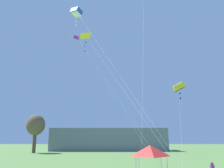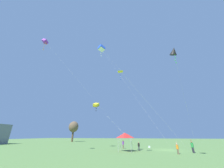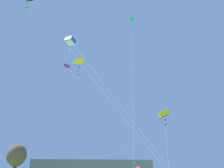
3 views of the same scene
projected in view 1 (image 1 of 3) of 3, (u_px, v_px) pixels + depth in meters
name	position (u px, v px, depth m)	size (l,w,h in m)	color
distant_building	(109.00, 139.00, 63.89)	(32.67, 9.71, 6.22)	slate
tree_far_left	(36.00, 125.00, 54.87)	(4.62, 4.62, 9.32)	brown
festival_tent	(150.00, 151.00, 18.68)	(2.51, 2.51, 3.18)	#B7B7BC
kite_yellow_box_0	(179.00, 87.00, 28.27)	(4.50, 11.61, 10.93)	silver
kite_blue_box_2	(77.00, 12.00, 24.96)	(9.24, 14.58, 18.27)	silver
kite_yellow_delta_3	(86.00, 36.00, 20.77)	(7.53, 11.38, 13.53)	silver
kite_purple_box_4	(77.00, 38.00, 36.46)	(11.40, 16.78, 20.67)	silver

